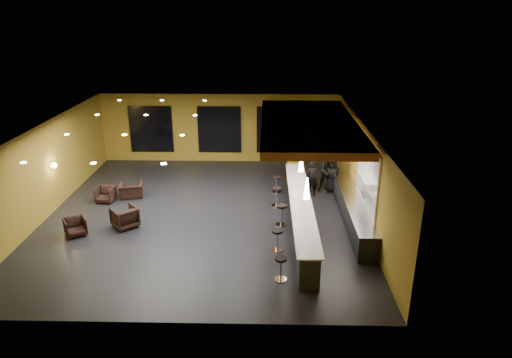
{
  "coord_description": "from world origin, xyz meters",
  "views": [
    {
      "loc": [
        2.38,
        -16.07,
        7.66
      ],
      "look_at": [
        2.0,
        0.5,
        1.3
      ],
      "focal_mm": 32.0,
      "sensor_mm": 36.0,
      "label": 1
    }
  ],
  "objects_px": {
    "staff_b": "(329,171)",
    "bar_stool_2": "(281,212)",
    "pendant_2": "(297,142)",
    "armchair_a": "(75,227)",
    "column": "(294,145)",
    "prep_counter": "(353,211)",
    "armchair_d": "(131,190)",
    "pendant_1": "(301,162)",
    "staff_a": "(312,178)",
    "bar_stool_4": "(277,182)",
    "armchair_c": "(105,194)",
    "bar_stool_3": "(277,194)",
    "bar_stool_0": "(281,266)",
    "bar_stool_1": "(277,237)",
    "staff_c": "(332,175)",
    "armchair_b": "(125,217)",
    "pendant_0": "(307,188)",
    "bar_counter": "(300,215)"
  },
  "relations": [
    {
      "from": "column",
      "to": "pendant_2",
      "type": "distance_m",
      "value": 1.71
    },
    {
      "from": "bar_stool_0",
      "to": "prep_counter",
      "type": "bearing_deg",
      "value": 54.69
    },
    {
      "from": "column",
      "to": "staff_b",
      "type": "xyz_separation_m",
      "value": [
        1.45,
        -1.08,
        -0.82
      ]
    },
    {
      "from": "pendant_2",
      "to": "armchair_c",
      "type": "relative_size",
      "value": 0.98
    },
    {
      "from": "prep_counter",
      "to": "armchair_d",
      "type": "xyz_separation_m",
      "value": [
        -8.96,
        2.13,
        -0.12
      ]
    },
    {
      "from": "armchair_b",
      "to": "bar_stool_0",
      "type": "bearing_deg",
      "value": 107.8
    },
    {
      "from": "armchair_c",
      "to": "bar_counter",
      "type": "bearing_deg",
      "value": -9.76
    },
    {
      "from": "staff_a",
      "to": "bar_stool_3",
      "type": "height_order",
      "value": "staff_a"
    },
    {
      "from": "armchair_d",
      "to": "bar_stool_4",
      "type": "xyz_separation_m",
      "value": [
        6.17,
        0.68,
        0.16
      ]
    },
    {
      "from": "staff_b",
      "to": "bar_stool_2",
      "type": "relative_size",
      "value": 2.29
    },
    {
      "from": "pendant_1",
      "to": "staff_a",
      "type": "distance_m",
      "value": 3.0
    },
    {
      "from": "staff_a",
      "to": "bar_stool_2",
      "type": "height_order",
      "value": "staff_a"
    },
    {
      "from": "column",
      "to": "bar_stool_4",
      "type": "relative_size",
      "value": 4.8
    },
    {
      "from": "pendant_1",
      "to": "staff_c",
      "type": "height_order",
      "value": "pendant_1"
    },
    {
      "from": "staff_b",
      "to": "armchair_c",
      "type": "distance_m",
      "value": 9.47
    },
    {
      "from": "staff_a",
      "to": "staff_c",
      "type": "height_order",
      "value": "staff_a"
    },
    {
      "from": "armchair_c",
      "to": "bar_stool_2",
      "type": "distance_m",
      "value": 7.48
    },
    {
      "from": "staff_c",
      "to": "bar_stool_2",
      "type": "bearing_deg",
      "value": -114.05
    },
    {
      "from": "pendant_0",
      "to": "pendant_2",
      "type": "height_order",
      "value": "same"
    },
    {
      "from": "armchair_d",
      "to": "armchair_c",
      "type": "bearing_deg",
      "value": 15.55
    },
    {
      "from": "bar_stool_0",
      "to": "bar_stool_2",
      "type": "bearing_deg",
      "value": 88.03
    },
    {
      "from": "bar_counter",
      "to": "staff_c",
      "type": "xyz_separation_m",
      "value": [
        1.6,
        3.43,
        0.26
      ]
    },
    {
      "from": "prep_counter",
      "to": "staff_c",
      "type": "distance_m",
      "value": 2.97
    },
    {
      "from": "pendant_1",
      "to": "armchair_d",
      "type": "distance_m",
      "value": 7.56
    },
    {
      "from": "pendant_2",
      "to": "staff_a",
      "type": "height_order",
      "value": "pendant_2"
    },
    {
      "from": "staff_a",
      "to": "armchair_d",
      "type": "distance_m",
      "value": 7.68
    },
    {
      "from": "bar_stool_1",
      "to": "bar_stool_4",
      "type": "relative_size",
      "value": 1.04
    },
    {
      "from": "column",
      "to": "bar_stool_0",
      "type": "bearing_deg",
      "value": -95.73
    },
    {
      "from": "staff_a",
      "to": "armchair_c",
      "type": "distance_m",
      "value": 8.65
    },
    {
      "from": "pendant_1",
      "to": "bar_stool_2",
      "type": "distance_m",
      "value": 1.99
    },
    {
      "from": "armchair_a",
      "to": "armchair_d",
      "type": "xyz_separation_m",
      "value": [
        1.03,
        3.42,
        -0.01
      ]
    },
    {
      "from": "staff_b",
      "to": "bar_stool_0",
      "type": "distance_m",
      "value": 7.35
    },
    {
      "from": "prep_counter",
      "to": "column",
      "type": "height_order",
      "value": "column"
    },
    {
      "from": "column",
      "to": "armchair_b",
      "type": "relative_size",
      "value": 4.14
    },
    {
      "from": "bar_stool_2",
      "to": "staff_b",
      "type": "bearing_deg",
      "value": 57.69
    },
    {
      "from": "pendant_1",
      "to": "staff_c",
      "type": "relative_size",
      "value": 0.46
    },
    {
      "from": "column",
      "to": "bar_stool_2",
      "type": "height_order",
      "value": "column"
    },
    {
      "from": "staff_c",
      "to": "armchair_b",
      "type": "relative_size",
      "value": 1.8
    },
    {
      "from": "bar_stool_4",
      "to": "prep_counter",
      "type": "bearing_deg",
      "value": -45.16
    },
    {
      "from": "pendant_2",
      "to": "armchair_a",
      "type": "height_order",
      "value": "pendant_2"
    },
    {
      "from": "staff_a",
      "to": "bar_stool_4",
      "type": "xyz_separation_m",
      "value": [
        -1.49,
        0.34,
        -0.32
      ]
    },
    {
      "from": "bar_stool_4",
      "to": "pendant_1",
      "type": "bearing_deg",
      "value": -74.31
    },
    {
      "from": "prep_counter",
      "to": "staff_a",
      "type": "bearing_deg",
      "value": 117.8
    },
    {
      "from": "armchair_c",
      "to": "bar_stool_3",
      "type": "distance_m",
      "value": 7.08
    },
    {
      "from": "pendant_1",
      "to": "bar_stool_0",
      "type": "height_order",
      "value": "pendant_1"
    },
    {
      "from": "pendant_2",
      "to": "armchair_b",
      "type": "bearing_deg",
      "value": -154.08
    },
    {
      "from": "pendant_0",
      "to": "armchair_c",
      "type": "relative_size",
      "value": 0.98
    },
    {
      "from": "bar_stool_1",
      "to": "prep_counter",
      "type": "bearing_deg",
      "value": 37.9
    },
    {
      "from": "bar_stool_1",
      "to": "bar_stool_2",
      "type": "bearing_deg",
      "value": 84.17
    },
    {
      "from": "armchair_d",
      "to": "bar_stool_1",
      "type": "xyz_separation_m",
      "value": [
        6.08,
        -4.37,
        0.17
      ]
    }
  ]
}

